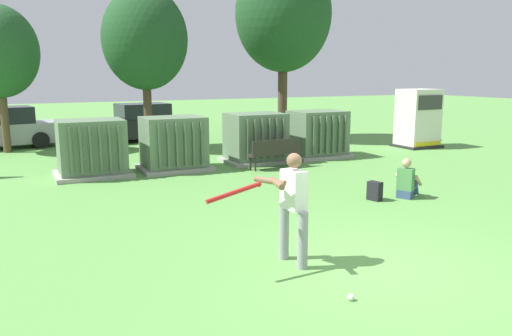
% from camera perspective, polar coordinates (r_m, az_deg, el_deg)
% --- Properties ---
extents(ground_plane, '(96.00, 96.00, 0.00)m').
position_cam_1_polar(ground_plane, '(7.89, 14.42, -11.22)').
color(ground_plane, '#5B9947').
extents(transformer_west, '(2.10, 1.70, 1.62)m').
position_cam_1_polar(transformer_west, '(14.99, -18.29, 2.10)').
color(transformer_west, '#9E9B93').
rests_on(transformer_west, ground).
extents(transformer_mid_west, '(2.10, 1.70, 1.62)m').
position_cam_1_polar(transformer_mid_west, '(15.37, -9.41, 2.70)').
color(transformer_mid_west, '#9E9B93').
rests_on(transformer_mid_west, ground).
extents(transformer_mid_east, '(2.10, 1.70, 1.62)m').
position_cam_1_polar(transformer_mid_east, '(16.50, -0.05, 3.40)').
color(transformer_mid_east, '#9E9B93').
rests_on(transformer_mid_east, ground).
extents(transformer_east, '(2.10, 1.70, 1.62)m').
position_cam_1_polar(transformer_east, '(17.72, 7.04, 3.83)').
color(transformer_east, '#9E9B93').
rests_on(transformer_east, ground).
extents(generator_enclosure, '(1.60, 1.40, 2.30)m').
position_cam_1_polar(generator_enclosure, '(20.93, 18.04, 5.40)').
color(generator_enclosure, '#262626').
rests_on(generator_enclosure, ground).
extents(park_bench, '(1.83, 0.60, 0.92)m').
position_cam_1_polar(park_bench, '(15.43, 2.20, 1.92)').
color(park_bench, '#2D2823').
rests_on(park_bench, ground).
extents(batter, '(1.62, 0.72, 1.74)m').
position_cam_1_polar(batter, '(7.58, 3.97, -4.03)').
color(batter, gray).
rests_on(batter, ground).
extents(sports_ball, '(0.09, 0.09, 0.09)m').
position_cam_1_polar(sports_ball, '(6.80, 10.81, -14.32)').
color(sports_ball, white).
rests_on(sports_ball, ground).
extents(seated_spectator, '(0.79, 0.67, 0.96)m').
position_cam_1_polar(seated_spectator, '(12.36, 16.89, -1.52)').
color(seated_spectator, '#384C75').
rests_on(seated_spectator, ground).
extents(backpack, '(0.32, 0.36, 0.44)m').
position_cam_1_polar(backpack, '(11.92, 13.46, -2.59)').
color(backpack, black).
rests_on(backpack, ground).
extents(tree_center_left, '(3.16, 3.16, 6.05)m').
position_cam_1_polar(tree_center_left, '(19.53, -12.59, 14.16)').
color(tree_center_left, '#4C3828').
rests_on(tree_center_left, ground).
extents(tree_center_right, '(4.08, 4.08, 7.80)m').
position_cam_1_polar(tree_center_right, '(22.08, 3.14, 17.12)').
color(tree_center_right, '#4C3828').
rests_on(tree_center_right, ground).
extents(parked_car_leftmost, '(4.40, 2.36, 1.62)m').
position_cam_1_polar(parked_car_leftmost, '(22.02, -27.15, 3.98)').
color(parked_car_leftmost, '#B2B2B7').
rests_on(parked_car_leftmost, ground).
extents(parked_car_left_of_center, '(4.36, 2.27, 1.62)m').
position_cam_1_polar(parked_car_left_of_center, '(22.44, -13.05, 4.99)').
color(parked_car_left_of_center, black).
rests_on(parked_car_left_of_center, ground).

